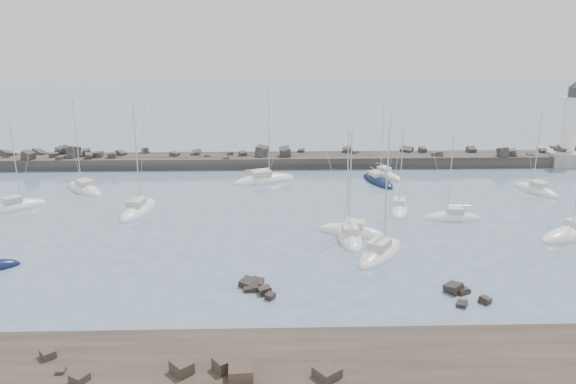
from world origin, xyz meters
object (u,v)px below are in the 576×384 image
object	(u,v)px
sailboat_7	(380,254)
sailboat_10	(536,191)
lighthouse	(567,146)
sailboat_8	(378,182)
sailboat_4	(264,181)
sailboat_14	(350,238)
sailboat_0	(16,207)
sailboat_13	(385,176)
sailboat_1	(84,189)
sailboat_5	(351,232)
sailboat_9	(452,218)
sailboat_6	(399,210)
sailboat_3	(138,210)

from	to	relation	value
sailboat_7	sailboat_10	world-z (taller)	sailboat_7
lighthouse	sailboat_8	distance (m)	36.15
sailboat_4	sailboat_14	world-z (taller)	sailboat_4
lighthouse	sailboat_0	bearing A→B (deg)	-164.90
sailboat_8	sailboat_14	size ratio (longest dim) A/B	1.02
sailboat_13	lighthouse	bearing A→B (deg)	14.12
sailboat_14	lighthouse	bearing A→B (deg)	39.67
sailboat_8	sailboat_13	world-z (taller)	sailboat_8
sailboat_1	sailboat_14	bearing A→B (deg)	-29.85
sailboat_5	sailboat_7	xyz separation A→B (m)	(2.09, -6.38, 0.00)
sailboat_4	sailboat_13	bearing A→B (deg)	5.88
sailboat_5	sailboat_10	bearing A→B (deg)	29.32
sailboat_7	sailboat_9	distance (m)	15.46
sailboat_5	sailboat_10	world-z (taller)	sailboat_5
sailboat_5	sailboat_6	size ratio (longest dim) A/B	1.11
sailboat_5	sailboat_9	bearing A→B (deg)	19.83
sailboat_4	sailboat_8	xyz separation A→B (m)	(17.15, -1.04, -0.01)
lighthouse	sailboat_7	size ratio (longest dim) A/B	1.04
sailboat_3	sailboat_6	distance (m)	33.15
sailboat_8	sailboat_9	distance (m)	18.02
sailboat_6	sailboat_10	world-z (taller)	sailboat_10
sailboat_0	sailboat_7	distance (m)	47.19
sailboat_14	sailboat_0	bearing A→B (deg)	163.75
sailboat_0	sailboat_9	bearing A→B (deg)	-5.94
sailboat_7	sailboat_14	world-z (taller)	sailboat_7
sailboat_13	sailboat_9	bearing A→B (deg)	-78.04
sailboat_0	sailboat_6	bearing A→B (deg)	-2.84
sailboat_1	sailboat_6	size ratio (longest dim) A/B	1.22
sailboat_3	sailboat_1	bearing A→B (deg)	135.09
sailboat_8	sailboat_10	distance (m)	22.27
sailboat_9	lighthouse	bearing A→B (deg)	44.86
sailboat_0	sailboat_3	distance (m)	16.13
sailboat_5	sailboat_1	bearing A→B (deg)	152.61
lighthouse	sailboat_13	distance (m)	33.71
lighthouse	sailboat_10	distance (m)	21.30
sailboat_1	sailboat_10	xyz separation A→B (m)	(64.52, -2.62, 0.01)
sailboat_6	sailboat_1	bearing A→B (deg)	166.05
sailboat_5	sailboat_0	bearing A→B (deg)	166.13
sailboat_6	sailboat_7	bearing A→B (deg)	-109.47
lighthouse	sailboat_8	bearing A→B (deg)	-161.94
sailboat_6	sailboat_7	size ratio (longest dim) A/B	0.81
sailboat_5	sailboat_8	bearing A→B (deg)	72.11
sailboat_0	sailboat_1	bearing A→B (deg)	53.87
sailboat_1	sailboat_3	world-z (taller)	sailboat_3
sailboat_3	sailboat_7	distance (m)	31.86
sailboat_4	sailboat_8	size ratio (longest dim) A/B	1.16
sailboat_5	sailboat_6	distance (m)	10.68
sailboat_4	sailboat_13	xyz separation A→B (m)	(18.83, 1.94, 0.01)
sailboat_5	sailboat_10	distance (m)	32.73
sailboat_6	sailboat_14	xyz separation A→B (m)	(-7.61, -9.68, 0.01)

